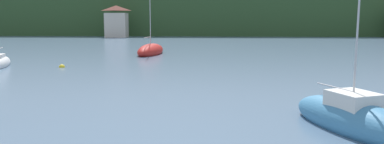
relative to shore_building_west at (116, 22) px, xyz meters
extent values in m
cube|color=#2D4C28|center=(24.22, 34.53, 2.14)|extent=(352.00, 56.99, 12.32)
ellipsoid|color=#264223|center=(60.13, 48.78, 0.29)|extent=(246.40, 39.89, 29.17)
cube|color=beige|center=(0.00, 0.00, -0.86)|extent=(5.52, 3.92, 6.33)
pyramid|color=brown|center=(0.00, 0.00, 3.58)|extent=(5.79, 4.12, 1.37)
ellipsoid|color=teal|center=(31.21, -81.65, -3.62)|extent=(4.71, 7.17, 1.80)
cylinder|color=#B7B7BC|center=(31.21, -81.65, -0.03)|extent=(0.08, 0.08, 6.19)
cylinder|color=#ADADB2|center=(30.76, -80.58, -2.38)|extent=(0.97, 2.16, 0.07)
cube|color=silver|center=(31.21, -81.65, -2.75)|extent=(2.20, 2.36, 0.74)
ellipsoid|color=red|center=(16.93, -47.62, -3.58)|extent=(3.55, 8.70, 1.97)
cylinder|color=#B7B7BC|center=(16.93, -47.62, 2.68)|extent=(0.10, 0.10, 11.43)
cylinder|color=#ADADB2|center=(16.76, -49.15, -1.67)|extent=(0.42, 3.08, 0.09)
sphere|color=yellow|center=(10.49, -61.85, -4.02)|extent=(0.59, 0.59, 0.59)
camera|label=1|loc=(25.27, -97.40, 0.64)|focal=34.90mm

